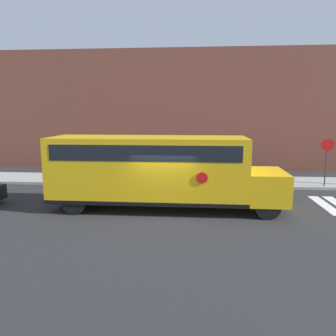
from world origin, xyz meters
TOP-DOWN VIEW (x-y plane):
  - ground_plane at (0.00, 0.00)m, footprint 60.00×60.00m
  - sidewalk_strip at (0.00, 6.50)m, footprint 44.00×3.00m
  - building_backdrop at (0.00, 13.00)m, footprint 32.00×4.00m
  - school_bus at (-0.42, 0.84)m, footprint 9.87×2.57m
  - stop_sign at (8.32, 5.31)m, footprint 0.67×0.10m

SIDE VIEW (x-z plane):
  - ground_plane at x=0.00m, z-range 0.00..0.00m
  - sidewalk_strip at x=0.00m, z-range 0.00..0.15m
  - school_bus at x=-0.42m, z-range 0.23..3.35m
  - stop_sign at x=8.32m, z-range 0.43..3.18m
  - building_backdrop at x=0.00m, z-range 0.00..8.66m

